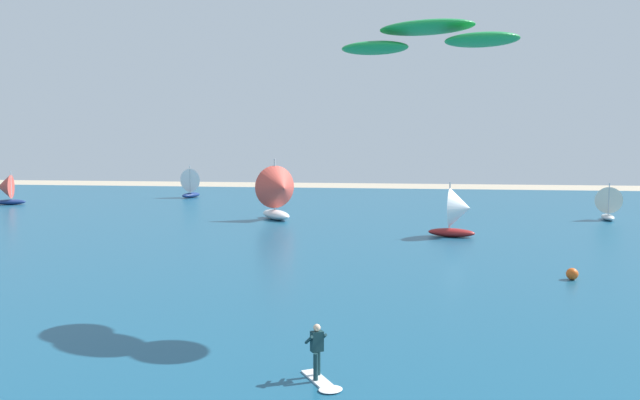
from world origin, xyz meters
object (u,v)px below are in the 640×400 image
at_px(sailboat_far_right, 193,183).
at_px(kitesurfer, 320,361).
at_px(kite, 426,37).
at_px(sailboat_far_left, 607,203).
at_px(sailboat_center_horizon, 279,192).
at_px(marker_buoy, 572,274).
at_px(sailboat_leading, 5,189).
at_px(sailboat_mid_right, 458,212).

bearing_deg(sailboat_far_right, kitesurfer, -66.79).
relative_size(kitesurfer, sailboat_far_right, 0.46).
height_order(kite, sailboat_far_left, kite).
relative_size(sailboat_far_left, sailboat_far_right, 0.80).
relative_size(kitesurfer, sailboat_center_horizon, 0.35).
bearing_deg(kite, kitesurfer, -112.02).
bearing_deg(marker_buoy, sailboat_far_right, 129.35).
xyz_separation_m(sailboat_far_right, sailboat_leading, (-17.97, -12.84, -0.17)).
height_order(kitesurfer, marker_buoy, kitesurfer).
bearing_deg(kitesurfer, sailboat_leading, 132.87).
bearing_deg(sailboat_center_horizon, sailboat_leading, 164.42).
height_order(sailboat_center_horizon, sailboat_leading, sailboat_center_horizon).
distance_m(kitesurfer, sailboat_far_left, 47.13).
relative_size(sailboat_far_right, sailboat_leading, 1.09).
bearing_deg(kite, sailboat_mid_right, 81.65).
bearing_deg(kitesurfer, kite, 67.98).
distance_m(sailboat_far_right, sailboat_leading, 22.09).
height_order(kite, sailboat_mid_right, kite).
height_order(kite, sailboat_leading, kite).
xyz_separation_m(sailboat_center_horizon, sailboat_leading, (-34.40, 9.59, -0.78)).
bearing_deg(sailboat_far_left, sailboat_center_horizon, -170.92).
relative_size(sailboat_far_left, sailboat_mid_right, 0.83).
distance_m(sailboat_far_left, sailboat_leading, 64.70).
distance_m(kite, sailboat_mid_right, 23.56).
bearing_deg(marker_buoy, sailboat_far_left, 69.82).
relative_size(kitesurfer, sailboat_mid_right, 0.47).
bearing_deg(sailboat_center_horizon, marker_buoy, -47.74).
xyz_separation_m(sailboat_far_right, sailboat_center_horizon, (16.43, -22.44, 0.62)).
bearing_deg(sailboat_leading, sailboat_far_left, -4.24).
height_order(sailboat_far_left, sailboat_leading, sailboat_leading).
bearing_deg(marker_buoy, sailboat_leading, 149.77).
relative_size(kitesurfer, marker_buoy, 3.20).
bearing_deg(marker_buoy, kite, -136.30).
bearing_deg(sailboat_mid_right, sailboat_leading, 160.35).
distance_m(kitesurfer, sailboat_mid_right, 29.89).
bearing_deg(sailboat_leading, marker_buoy, -30.23).
distance_m(sailboat_center_horizon, sailboat_mid_right, 17.59).
bearing_deg(marker_buoy, kitesurfer, -125.71).
bearing_deg(sailboat_far_right, kite, -61.05).
xyz_separation_m(sailboat_mid_right, marker_buoy, (4.65, -13.98, -1.59)).
xyz_separation_m(kitesurfer, sailboat_center_horizon, (-9.25, 37.43, 1.98)).
height_order(sailboat_center_horizon, sailboat_mid_right, sailboat_center_horizon).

